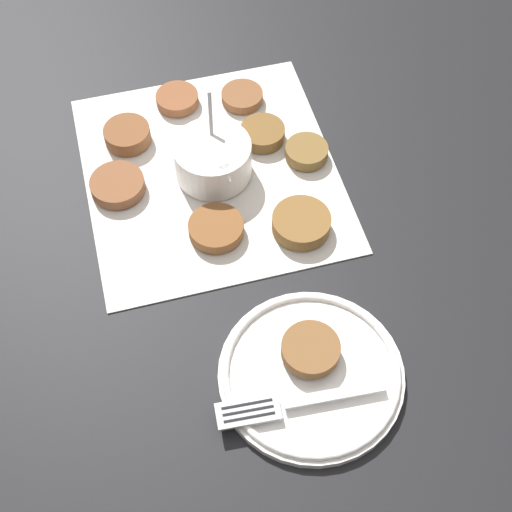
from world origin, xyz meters
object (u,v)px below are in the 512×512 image
at_px(fritter_on_plate, 309,350).
at_px(fork, 281,405).
at_px(sauce_bowl, 213,160).
at_px(serving_plate, 311,373).

xyz_separation_m(fritter_on_plate, fork, (0.04, -0.05, -0.01)).
bearing_deg(fritter_on_plate, fork, -52.06).
bearing_deg(sauce_bowl, serving_plate, -3.40).
xyz_separation_m(sauce_bowl, serving_plate, (0.31, -0.02, -0.02)).
distance_m(fritter_on_plate, fork, 0.07).
relative_size(fritter_on_plate, fork, 0.37).
xyz_separation_m(serving_plate, fritter_on_plate, (-0.02, 0.01, 0.02)).
distance_m(sauce_bowl, fritter_on_plate, 0.29).
bearing_deg(fritter_on_plate, serving_plate, -17.26).
bearing_deg(sauce_bowl, fork, -11.28).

